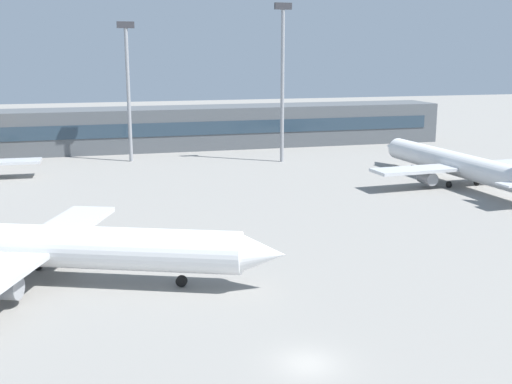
% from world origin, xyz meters
% --- Properties ---
extents(ground_plane, '(400.00, 400.00, 0.00)m').
position_xyz_m(ground_plane, '(0.00, 40.00, 0.00)').
color(ground_plane, gray).
extents(terminal_building, '(132.89, 12.13, 9.00)m').
position_xyz_m(terminal_building, '(0.00, 100.85, 4.50)').
color(terminal_building, '#4C5156').
rests_on(terminal_building, ground_plane).
extents(airplane_near, '(42.06, 30.20, 10.92)m').
position_xyz_m(airplane_near, '(-17.69, 21.42, 3.33)').
color(airplane_near, white).
rests_on(airplane_near, ground_plane).
extents(airplane_mid, '(30.03, 43.05, 10.63)m').
position_xyz_m(airplane_mid, '(43.33, 50.56, 3.24)').
color(airplane_mid, silver).
rests_on(airplane_mid, ground_plane).
extents(floodlight_tower_west, '(3.20, 0.80, 29.64)m').
position_xyz_m(floodlight_tower_west, '(22.97, 78.17, 16.90)').
color(floodlight_tower_west, gray).
rests_on(floodlight_tower_west, ground_plane).
extents(floodlight_tower_east, '(3.20, 0.80, 26.31)m').
position_xyz_m(floodlight_tower_east, '(-5.18, 86.23, 15.18)').
color(floodlight_tower_east, gray).
rests_on(floodlight_tower_east, ground_plane).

